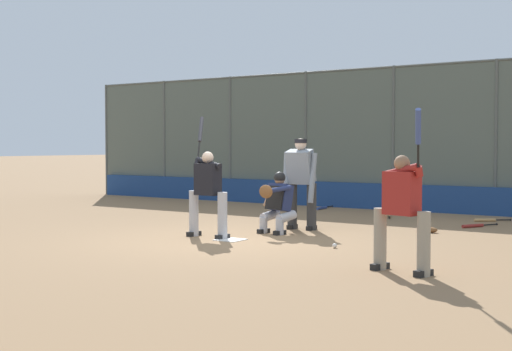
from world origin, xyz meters
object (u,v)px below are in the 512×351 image
(baseball_loose, at_px, (335,246))
(batter_on_deck, at_px, (402,209))
(catcher_behind_plate, at_px, (277,201))
(spare_bat_first_base_side, at_px, (488,220))
(umpire_home, at_px, (301,181))
(spare_bat_third_base_side, at_px, (323,208))
(fielding_glove_on_dirt, at_px, (429,230))
(spare_bat_by_padding, at_px, (389,215))
(batter_at_plate, at_px, (208,191))
(spare_bat_near_backstop, at_px, (475,226))

(baseball_loose, bearing_deg, batter_on_deck, 139.71)
(catcher_behind_plate, xyz_separation_m, spare_bat_first_base_side, (-2.60, -4.12, -0.54))
(umpire_home, distance_m, batter_on_deck, 4.68)
(spare_bat_third_base_side, bearing_deg, baseball_loose, 26.09)
(umpire_home, bearing_deg, fielding_glove_on_dirt, -162.99)
(spare_bat_first_base_side, bearing_deg, catcher_behind_plate, 19.01)
(batter_on_deck, distance_m, spare_bat_first_base_side, 6.74)
(batter_on_deck, height_order, spare_bat_third_base_side, batter_on_deck)
(spare_bat_by_padding, bearing_deg, spare_bat_first_base_side, -108.66)
(batter_at_plate, relative_size, spare_bat_first_base_side, 3.25)
(batter_at_plate, bearing_deg, baseball_loose, -173.82)
(spare_bat_first_base_side, height_order, fielding_glove_on_dirt, fielding_glove_on_dirt)
(batter_on_deck, xyz_separation_m, baseball_loose, (1.70, -1.44, -0.76))
(spare_bat_by_padding, bearing_deg, fielding_glove_on_dirt, -167.17)
(catcher_behind_plate, relative_size, baseball_loose, 15.09)
(batter_on_deck, xyz_separation_m, spare_bat_near_backstop, (0.74, -5.46, -0.77))
(spare_bat_near_backstop, height_order, spare_bat_first_base_side, same)
(batter_at_plate, xyz_separation_m, spare_bat_third_base_side, (0.97, -5.92, -0.78))
(batter_at_plate, xyz_separation_m, baseball_loose, (-2.43, -0.09, -0.77))
(umpire_home, height_order, spare_bat_by_padding, umpire_home)
(catcher_behind_plate, bearing_deg, spare_bat_near_backstop, -125.01)
(batter_at_plate, distance_m, spare_bat_near_backstop, 5.38)
(spare_bat_near_backstop, distance_m, spare_bat_third_base_side, 4.72)
(batter_at_plate, xyz_separation_m, umpire_home, (-0.76, -1.89, 0.12))
(batter_at_plate, distance_m, umpire_home, 2.04)
(spare_bat_third_base_side, bearing_deg, catcher_behind_plate, 15.03)
(spare_bat_third_base_side, height_order, spare_bat_first_base_side, same)
(spare_bat_third_base_side, height_order, baseball_loose, baseball_loose)
(spare_bat_near_backstop, relative_size, fielding_glove_on_dirt, 2.81)
(umpire_home, relative_size, baseball_loose, 23.31)
(spare_bat_by_padding, bearing_deg, umpire_home, 147.14)
(batter_on_deck, relative_size, spare_bat_near_backstop, 2.49)
(catcher_behind_plate, height_order, batter_on_deck, batter_on_deck)
(baseball_loose, bearing_deg, spare_bat_first_base_side, -99.35)
(spare_bat_third_base_side, bearing_deg, batter_at_plate, 5.16)
(spare_bat_near_backstop, distance_m, baseball_loose, 4.13)
(fielding_glove_on_dirt, distance_m, baseball_loose, 2.75)
(spare_bat_by_padding, bearing_deg, catcher_behind_plate, 147.42)
(umpire_home, xyz_separation_m, spare_bat_first_base_side, (-2.53, -3.40, -0.90))
(umpire_home, relative_size, batter_on_deck, 0.85)
(spare_bat_near_backstop, height_order, spare_bat_third_base_side, same)
(fielding_glove_on_dirt, bearing_deg, umpire_home, 22.50)
(spare_bat_third_base_side, xyz_separation_m, baseball_loose, (-3.40, 5.83, 0.00))
(batter_on_deck, height_order, baseball_loose, batter_on_deck)
(umpire_home, height_order, fielding_glove_on_dirt, umpire_home)
(batter_on_deck, xyz_separation_m, spare_bat_third_base_side, (5.11, -7.27, -0.77))
(spare_bat_by_padding, height_order, spare_bat_first_base_side, same)
(spare_bat_by_padding, height_order, spare_bat_third_base_side, same)
(fielding_glove_on_dirt, relative_size, baseball_loose, 3.92)
(batter_at_plate, distance_m, spare_bat_by_padding, 5.23)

